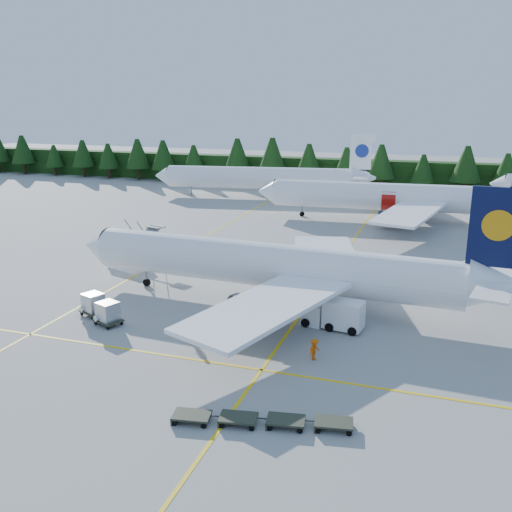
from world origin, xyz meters
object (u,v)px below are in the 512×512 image
(airstairs, at_px, (131,260))
(service_truck, at_px, (333,314))
(airliner_navy, at_px, (261,265))
(airliner_red, at_px, (384,197))

(airstairs, distance_m, service_truck, 27.05)
(airliner_navy, height_order, airstairs, airliner_navy)
(airliner_red, xyz_separation_m, service_truck, (0.92, -45.71, -2.49))
(airliner_red, relative_size, service_truck, 7.94)
(airliner_red, height_order, airstairs, airliner_red)
(service_truck, bearing_deg, airliner_red, 98.74)
(airliner_navy, bearing_deg, airliner_red, 83.89)
(airstairs, bearing_deg, airliner_red, 72.94)
(airliner_red, distance_m, airstairs, 43.26)
(airliner_navy, bearing_deg, service_truck, -25.08)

